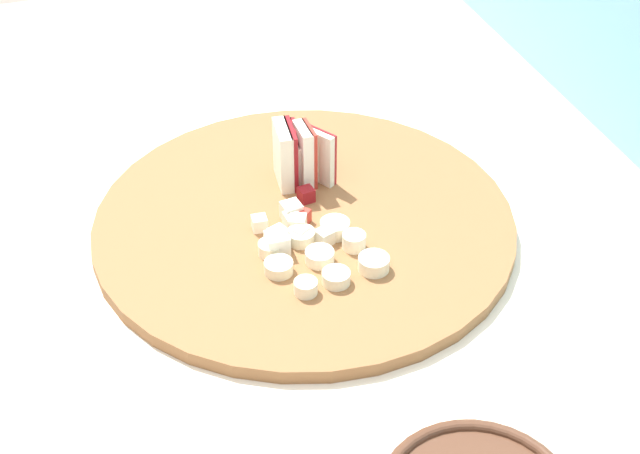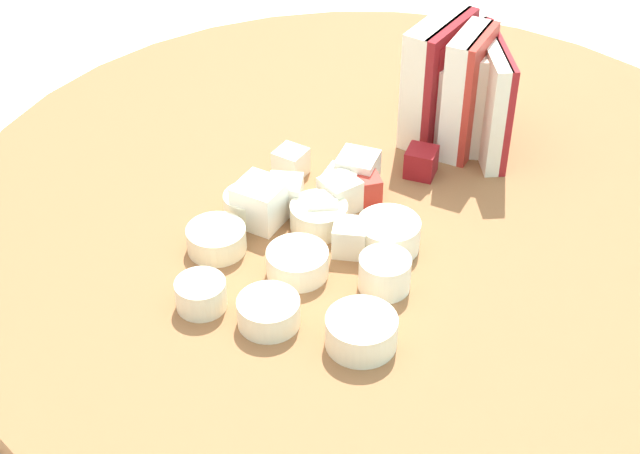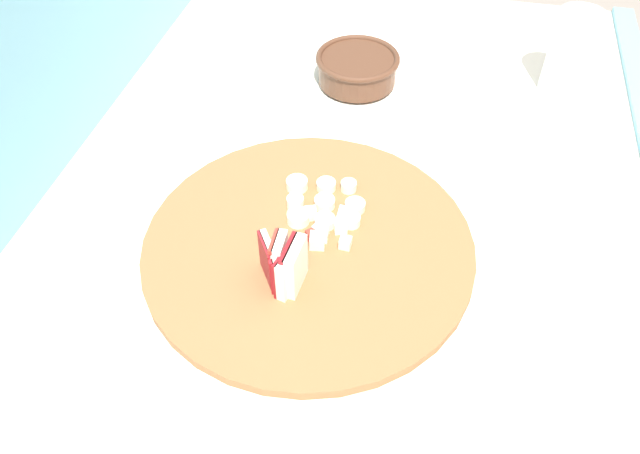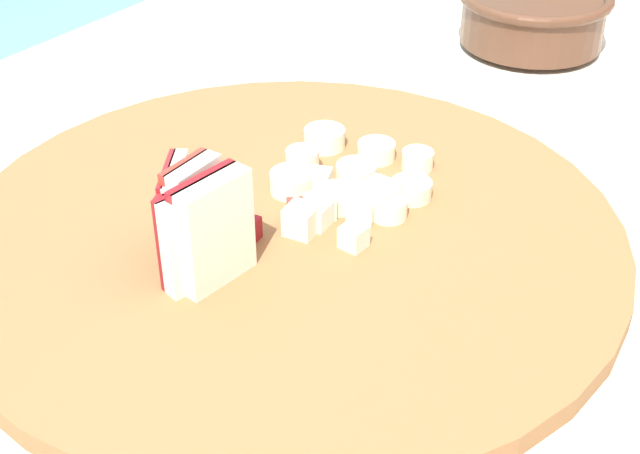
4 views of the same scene
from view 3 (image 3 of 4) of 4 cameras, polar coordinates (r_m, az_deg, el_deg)
name	(u,v)px [view 3 (image 3 of 4)]	position (r m, az deg, el deg)	size (l,w,h in m)	color
tiled_countertop	(342,399)	(1.22, 2.03, -15.34)	(1.40, 0.87, 0.94)	silver
tile_backsplash	(75,257)	(1.11, -21.39, -2.57)	(2.40, 0.04, 1.52)	#6BADC6
cutting_board	(308,246)	(0.81, -1.06, -1.75)	(0.43, 0.43, 0.01)	brown
apple_wedge_fan	(283,266)	(0.74, -3.38, -3.52)	(0.06, 0.06, 0.07)	maroon
apple_dice_pile	(326,230)	(0.81, 0.57, -0.29)	(0.09, 0.07, 0.02)	maroon
banana_slice_rows	(321,203)	(0.85, 0.10, 2.20)	(0.10, 0.11, 0.02)	#F4EAC6
ceramic_bowl	(357,68)	(1.09, 3.40, 14.24)	(0.14, 0.14, 0.05)	#4C2D1E
small_jar	(571,53)	(1.13, 21.83, 14.46)	(0.07, 0.07, 0.14)	white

